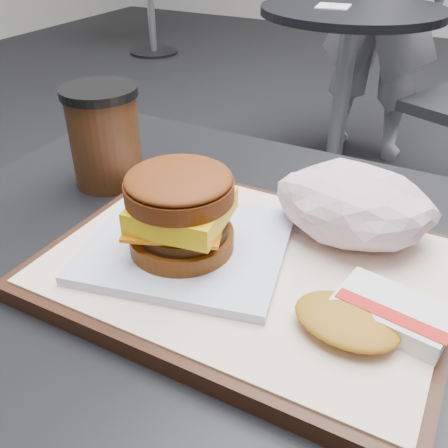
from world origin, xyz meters
TOP-DOWN VIEW (x-y plane):
  - customer_table at (0.00, 0.00)m, footprint 0.80×0.60m
  - serving_tray at (0.01, -0.02)m, footprint 0.38×0.28m
  - breakfast_sandwich at (-0.05, -0.04)m, footprint 0.22×0.21m
  - hash_brown at (0.13, -0.05)m, footprint 0.13×0.10m
  - crumpled_wrapper at (0.08, 0.07)m, footprint 0.16×0.12m
  - coffee_cup at (-0.24, 0.08)m, footprint 0.09×0.09m
  - neighbor_table at (-0.35, 1.65)m, footprint 0.70×0.70m
  - napkin at (-0.41, 1.60)m, footprint 0.14×0.14m

SIDE VIEW (x-z plane):
  - neighbor_table at x=-0.35m, z-range 0.18..0.93m
  - customer_table at x=0.00m, z-range 0.20..0.97m
  - napkin at x=-0.41m, z-range 0.75..0.75m
  - serving_tray at x=0.01m, z-range 0.77..0.79m
  - hash_brown at x=0.13m, z-range 0.79..0.81m
  - crumpled_wrapper at x=0.08m, z-range 0.79..0.86m
  - breakfast_sandwich at x=-0.05m, z-range 0.78..0.88m
  - coffee_cup at x=-0.24m, z-range 0.77..0.90m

